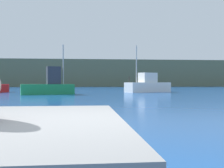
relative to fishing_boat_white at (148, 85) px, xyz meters
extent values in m
cube|color=#5B664C|center=(-7.43, 44.77, 2.69)|extent=(140.00, 13.43, 7.06)
cube|color=white|center=(0.02, 0.01, -0.25)|extent=(6.04, 4.24, 1.18)
cube|color=silver|center=(-0.03, -0.02, 0.93)|extent=(2.37, 2.05, 1.17)
cylinder|color=#B2B2B2|center=(-1.56, -0.82, 2.50)|extent=(0.12, 0.12, 4.31)
cylinder|color=#3F382D|center=(-2.51, -1.31, 0.69)|extent=(0.10, 0.10, 0.70)
cube|color=#1E8C4C|center=(-11.23, -4.84, -0.33)|extent=(5.30, 2.64, 1.02)
cube|color=#2D333D|center=(-10.68, -4.70, 1.05)|extent=(1.54, 1.41, 1.75)
cylinder|color=#B2B2B2|center=(-9.74, -4.45, 2.17)|extent=(0.12, 0.12, 3.99)
camera|label=1|loc=(-7.58, -32.87, 0.41)|focal=44.65mm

